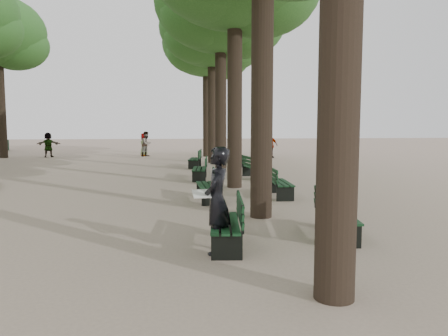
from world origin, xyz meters
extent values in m
plane|color=tan|center=(0.00, 0.00, 0.00)|extent=(120.00, 120.00, 0.00)
cylinder|color=#33261C|center=(1.50, 3.00, 3.75)|extent=(0.52, 0.52, 7.50)
cylinder|color=#33261C|center=(1.50, 8.00, 3.75)|extent=(0.52, 0.52, 7.50)
cylinder|color=#33261C|center=(1.50, 13.00, 3.75)|extent=(0.52, 0.52, 7.50)
ellipsoid|color=#23571E|center=(1.50, 13.00, 7.70)|extent=(6.00, 6.00, 4.50)
cylinder|color=#33261C|center=(1.50, 18.00, 3.75)|extent=(0.52, 0.52, 7.50)
ellipsoid|color=#23571E|center=(1.50, 18.00, 7.70)|extent=(6.00, 6.00, 4.50)
cylinder|color=#33261C|center=(1.50, 23.00, 3.75)|extent=(0.52, 0.52, 7.50)
ellipsoid|color=#23571E|center=(1.50, 23.00, 7.70)|extent=(6.00, 6.00, 4.50)
cylinder|color=#33261C|center=(-12.00, 23.00, 4.00)|extent=(0.52, 0.52, 8.00)
cube|color=black|center=(0.35, 0.50, 0.23)|extent=(0.67, 1.84, 0.45)
cube|color=black|center=(0.35, 0.50, 0.45)|extent=(0.69, 1.84, 0.04)
cube|color=black|center=(0.63, 0.48, 0.72)|extent=(0.20, 1.80, 0.40)
cube|color=black|center=(0.35, 5.34, 0.23)|extent=(0.60, 1.82, 0.45)
cube|color=black|center=(0.35, 5.34, 0.45)|extent=(0.62, 1.82, 0.04)
cube|color=black|center=(0.63, 5.35, 0.72)|extent=(0.12, 1.80, 0.40)
cube|color=black|center=(0.35, 10.22, 0.23)|extent=(0.68, 1.84, 0.45)
cube|color=black|center=(0.35, 10.22, 0.45)|extent=(0.70, 1.84, 0.04)
cube|color=black|center=(0.63, 10.20, 0.72)|extent=(0.20, 1.80, 0.40)
cube|color=black|center=(0.35, 15.22, 0.23)|extent=(0.76, 1.85, 0.45)
cube|color=black|center=(0.35, 15.22, 0.45)|extent=(0.78, 1.86, 0.04)
cube|color=black|center=(0.63, 15.18, 0.72)|extent=(0.28, 1.79, 0.40)
cube|color=black|center=(2.65, 0.96, 0.23)|extent=(0.73, 1.85, 0.45)
cube|color=black|center=(2.65, 0.96, 0.45)|extent=(0.75, 1.85, 0.04)
cube|color=black|center=(2.37, 0.99, 0.72)|extent=(0.25, 1.79, 0.40)
cube|color=black|center=(2.65, 5.81, 0.23)|extent=(0.58, 1.82, 0.45)
cube|color=black|center=(2.65, 5.81, 0.45)|extent=(0.60, 1.82, 0.04)
cube|color=black|center=(2.37, 5.82, 0.72)|extent=(0.10, 1.80, 0.40)
cube|color=black|center=(2.65, 10.53, 0.23)|extent=(0.76, 1.85, 0.45)
cube|color=black|center=(2.65, 10.53, 0.45)|extent=(0.78, 1.86, 0.04)
cube|color=black|center=(2.37, 10.49, 0.72)|extent=(0.28, 1.79, 0.40)
cube|color=black|center=(2.65, 15.76, 0.23)|extent=(0.72, 1.85, 0.45)
cube|color=black|center=(2.65, 15.76, 0.45)|extent=(0.74, 1.85, 0.04)
cube|color=black|center=(2.37, 15.73, 0.72)|extent=(0.24, 1.79, 0.40)
imported|color=black|center=(0.18, 0.14, 0.93)|extent=(0.58, 0.82, 1.86)
cube|color=white|center=(-0.07, 0.14, 1.05)|extent=(0.37, 0.29, 0.12)
imported|color=#262628|center=(5.62, 21.21, 0.84)|extent=(1.03, 0.50, 1.68)
imported|color=#262628|center=(2.51, 24.96, 0.96)|extent=(1.25, 0.97, 1.91)
imported|color=#262628|center=(-2.66, 23.42, 0.86)|extent=(0.78, 0.88, 1.73)
imported|color=#262628|center=(-2.90, 24.12, 0.79)|extent=(0.34, 0.79, 1.59)
imported|color=#262628|center=(-9.23, 23.35, 0.84)|extent=(1.59, 0.52, 1.68)
camera|label=1|loc=(-0.48, -7.25, 2.24)|focal=35.00mm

